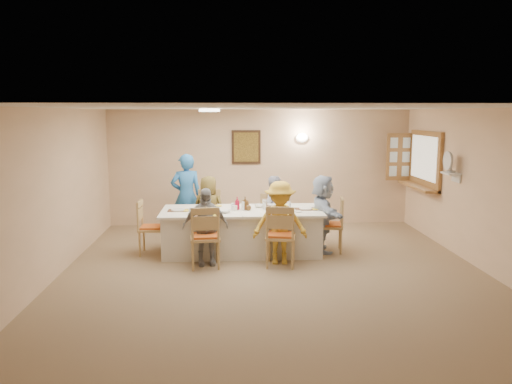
{
  "coord_description": "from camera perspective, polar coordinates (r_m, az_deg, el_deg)",
  "views": [
    {
      "loc": [
        -0.67,
        -7.24,
        2.43
      ],
      "look_at": [
        -0.2,
        1.4,
        1.05
      ],
      "focal_mm": 35.0,
      "sensor_mm": 36.0,
      "label": 1
    }
  ],
  "objects": [
    {
      "name": "diner_back_right",
      "position": [
        9.39,
        1.91,
        -1.98
      ],
      "size": [
        0.73,
        0.63,
        1.27
      ],
      "primitive_type": "imported",
      "rotation": [
        0.0,
        0.0,
        3.27
      ],
      "color": "#9293AA",
      "rests_on": "ground"
    },
    {
      "name": "napkin_re",
      "position": [
        8.74,
        6.92,
        -1.95
      ],
      "size": [
        0.13,
        0.13,
        0.01
      ],
      "primitive_type": "cube",
      "color": "yellow",
      "rests_on": "dining_table"
    },
    {
      "name": "placemat_fl",
      "position": [
        8.26,
        -5.74,
        -2.63
      ],
      "size": [
        0.35,
        0.26,
        0.01
      ],
      "primitive_type": "cube",
      "color": "#472B19",
      "rests_on": "dining_table"
    },
    {
      "name": "dining_table",
      "position": [
        8.74,
        -1.64,
        -4.5
      ],
      "size": [
        2.77,
        1.17,
        0.76
      ],
      "primitive_type": "cube",
      "color": "silver",
      "rests_on": "ground"
    },
    {
      "name": "serving_hatch",
      "position": [
        10.43,
        18.77,
        3.47
      ],
      "size": [
        0.06,
        1.5,
        1.15
      ],
      "primitive_type": "cube",
      "color": "#9D6F39",
      "rests_on": "room_walls"
    },
    {
      "name": "condiment_malt",
      "position": [
        8.61,
        -0.9,
        -1.65
      ],
      "size": [
        0.18,
        0.18,
        0.14
      ],
      "primitive_type": "imported",
      "rotation": [
        0.0,
        0.0,
        0.39
      ],
      "color": "brown",
      "rests_on": "dining_table"
    },
    {
      "name": "fan_shelf",
      "position": [
        9.18,
        21.39,
        1.99
      ],
      "size": [
        0.22,
        0.36,
        0.03
      ],
      "primitive_type": "cube",
      "color": "white",
      "rests_on": "room_walls"
    },
    {
      "name": "chair_back_left",
      "position": [
        9.5,
        -5.39,
        -2.75
      ],
      "size": [
        0.48,
        0.48,
        0.98
      ],
      "primitive_type": null,
      "rotation": [
        0.0,
        0.0,
        -0.03
      ],
      "color": "tan",
      "rests_on": "ground"
    },
    {
      "name": "diner_front_right",
      "position": [
        8.05,
        2.76,
        -3.53
      ],
      "size": [
        0.91,
        0.57,
        1.35
      ],
      "primitive_type": "imported",
      "rotation": [
        0.0,
        0.0,
        -0.04
      ],
      "color": "gold",
      "rests_on": "ground"
    },
    {
      "name": "teacup_b",
      "position": [
        9.17,
        0.98,
        -1.16
      ],
      "size": [
        0.1,
        0.1,
        0.08
      ],
      "primitive_type": "imported",
      "rotation": [
        0.0,
        0.0,
        0.07
      ],
      "color": "white",
      "rests_on": "dining_table"
    },
    {
      "name": "plate_fr",
      "position": [
        8.28,
        2.58,
        -2.48
      ],
      "size": [
        0.22,
        0.22,
        0.01
      ],
      "primitive_type": "cylinder",
      "color": "white",
      "rests_on": "dining_table"
    },
    {
      "name": "condiment_brown",
      "position": [
        8.68,
        -1.25,
        -1.27
      ],
      "size": [
        0.13,
        0.13,
        0.23
      ],
      "primitive_type": "imported",
      "rotation": [
        0.0,
        0.0,
        0.12
      ],
      "color": "brown",
      "rests_on": "dining_table"
    },
    {
      "name": "placemat_le",
      "position": [
        8.7,
        -8.91,
        -2.09
      ],
      "size": [
        0.35,
        0.26,
        0.01
      ],
      "primitive_type": "cube",
      "color": "#472B19",
      "rests_on": "dining_table"
    },
    {
      "name": "diner_front_left",
      "position": [
        8.03,
        -5.81,
        -3.96
      ],
      "size": [
        0.82,
        0.5,
        1.25
      ],
      "primitive_type": "imported",
      "rotation": [
        0.0,
        0.0,
        0.13
      ],
      "color": "gray",
      "rests_on": "ground"
    },
    {
      "name": "napkin_bl",
      "position": [
        9.02,
        -4.38,
        -1.57
      ],
      "size": [
        0.14,
        0.14,
        0.01
      ],
      "primitive_type": "cube",
      "color": "yellow",
      "rests_on": "dining_table"
    },
    {
      "name": "plate_bl",
      "position": [
        9.08,
        -5.51,
        -1.5
      ],
      "size": [
        0.23,
        0.23,
        0.01
      ],
      "primitive_type": "cylinder",
      "color": "white",
      "rests_on": "dining_table"
    },
    {
      "name": "hatch_sill",
      "position": [
        10.45,
        18.02,
        0.61
      ],
      "size": [
        0.3,
        1.5,
        0.05
      ],
      "primitive_type": "cube",
      "color": "#9D6F39",
      "rests_on": "room_walls"
    },
    {
      "name": "caregiver",
      "position": [
        9.81,
        -7.96,
        -0.45
      ],
      "size": [
        0.75,
        0.61,
        1.65
      ],
      "primitive_type": "imported",
      "rotation": [
        0.0,
        0.0,
        3.33
      ],
      "color": "#2A6EB7",
      "rests_on": "ground"
    },
    {
      "name": "diner_right_end",
      "position": [
        8.83,
        7.62,
        -2.45
      ],
      "size": [
        1.32,
        0.57,
        1.36
      ],
      "primitive_type": "imported",
      "rotation": [
        0.0,
        0.0,
        1.64
      ],
      "color": "#ADBCD5",
      "rests_on": "ground"
    },
    {
      "name": "plate_br",
      "position": [
        9.1,
        2.06,
        -1.43
      ],
      "size": [
        0.25,
        0.25,
        0.02
      ],
      "primitive_type": "cylinder",
      "color": "white",
      "rests_on": "dining_table"
    },
    {
      "name": "room_walls",
      "position": [
        7.33,
        2.16,
        1.88
      ],
      "size": [
        7.0,
        7.0,
        7.0
      ],
      "color": "beige",
      "rests_on": "ground"
    },
    {
      "name": "placemat_br",
      "position": [
        9.11,
        2.06,
        -1.49
      ],
      "size": [
        0.38,
        0.28,
        0.01
      ],
      "primitive_type": "cube",
      "color": "#472B19",
      "rests_on": "dining_table"
    },
    {
      "name": "placemat_re",
      "position": [
        8.76,
        5.7,
        -1.95
      ],
      "size": [
        0.37,
        0.27,
        0.01
      ],
      "primitive_type": "cube",
      "color": "#472B19",
      "rests_on": "dining_table"
    },
    {
      "name": "napkin_fr",
      "position": [
        8.26,
        3.86,
        -2.56
      ],
      "size": [
        0.13,
        0.13,
        0.01
      ],
      "primitive_type": "cube",
      "color": "yellow",
      "rests_on": "dining_table"
    },
    {
      "name": "wall_sconce",
      "position": [
        10.81,
        5.28,
        6.21
      ],
      "size": [
        0.26,
        0.09,
        0.18
      ],
      "primitive_type": "ellipsoid",
      "color": "white",
      "rests_on": "room_walls"
    },
    {
      "name": "condiment_ketchup",
      "position": [
        8.66,
        -2.16,
        -1.3
      ],
      "size": [
        0.14,
        0.14,
        0.22
      ],
      "primitive_type": "imported",
      "rotation": [
        0.0,
        0.0,
        -0.33
      ],
      "color": "#B30F2E",
      "rests_on": "dining_table"
    },
    {
      "name": "chair_front_left",
      "position": [
        7.94,
        -5.84,
        -5.02
      ],
      "size": [
        0.52,
        0.52,
        1.01
      ],
      "primitive_type": null,
      "rotation": [
        0.0,
        0.0,
        3.22
      ],
      "color": "tan",
      "rests_on": "ground"
    },
    {
      "name": "desk_fan",
      "position": [
        9.15,
        21.27,
        2.93
      ],
      "size": [
        0.3,
        0.3,
        0.28
      ],
      "primitive_type": null,
      "color": "#A5A5A8",
      "rests_on": "fan_shelf"
    },
    {
      "name": "wall_picture",
      "position": [
        10.73,
        -1.13,
        5.16
      ],
      "size": [
        0.62,
        0.05,
        0.72
      ],
      "color": "#3F2616",
      "rests_on": "room_walls"
    },
    {
      "name": "chair_left_end",
      "position": [
        8.82,
        -11.78,
        -3.95
      ],
      "size": [
        0.46,
        0.46,
        0.95
      ],
      "primitive_type": null,
      "rotation": [
        0.0,
        0.0,
        1.55
      ],
      "color": "tan",
      "rests_on": "ground"
    },
    {
      "name": "plate_re",
      "position": [
        8.76,
        5.7,
        -1.89
      ],
      "size": [
        0.22,
        0.22,
        0.01
      ],
      "primitive_type": "cylinder",
      "color": "white",
      "rests_on": "dining_table"
    },
    {
      "name": "napkin_le",
      "position": [
        8.64,
        -7.76,
        -2.1
      ],
      "size": [
        0.15,
        0.15,
        0.01
      ],
      "primitive_type": "cube",
      "color": "yellow",
      "rests_on": "dining_table"
    },
    {
      "name": "drinking_glass",
      "position": [
        8.7,
        -2.65,
        -1.64
      ],
      "size": [
        0.07,
        0.07,
        0.11
      ],
      "primitive_type": "cylinder",
      "color": "silver",
      "rests_on": "dining_table"
    },
    {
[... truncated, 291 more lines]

